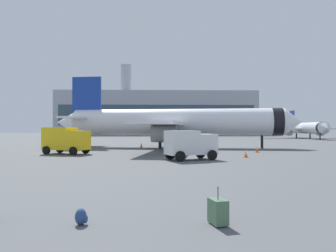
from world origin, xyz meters
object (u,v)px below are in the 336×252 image
(safety_cone_mid, at_px, (257,149))
(rolling_suitcase, at_px, (218,211))
(cargo_van, at_px, (190,144))
(service_truck, at_px, (66,139))
(airplane_taxiing, at_px, (305,128))
(safety_cone_outer, at_px, (141,145))
(airplane_at_gate, at_px, (175,122))
(safety_cone_near, at_px, (192,143))
(safety_cone_far, at_px, (246,154))
(traveller_backpack, at_px, (81,217))

(safety_cone_mid, xyz_separation_m, rolling_suitcase, (-9.86, -28.26, 0.02))
(cargo_van, bearing_deg, service_truck, 151.42)
(rolling_suitcase, bearing_deg, airplane_taxiing, 63.80)
(safety_cone_mid, xyz_separation_m, safety_cone_outer, (-13.88, 9.64, -0.01))
(safety_cone_outer, height_order, rolling_suitcase, rolling_suitcase)
(cargo_van, relative_size, rolling_suitcase, 4.39)
(service_truck, height_order, safety_cone_mid, service_truck)
(rolling_suitcase, bearing_deg, safety_cone_mid, 70.77)
(rolling_suitcase, bearing_deg, airplane_at_gate, 88.78)
(safety_cone_near, bearing_deg, safety_cone_far, -83.78)
(safety_cone_mid, relative_size, safety_cone_outer, 1.04)
(airplane_taxiing, xyz_separation_m, service_truck, (-50.71, -53.04, -1.26))
(airplane_at_gate, height_order, cargo_van, airplane_at_gate)
(safety_cone_mid, bearing_deg, safety_cone_far, -115.43)
(cargo_van, xyz_separation_m, traveller_backpack, (-5.11, -19.26, -1.22))
(cargo_van, height_order, rolling_suitcase, cargo_van)
(cargo_van, height_order, safety_cone_outer, cargo_van)
(airplane_at_gate, bearing_deg, traveller_backpack, -97.18)
(airplane_at_gate, distance_m, safety_cone_outer, 5.85)
(traveller_backpack, bearing_deg, service_truck, 106.35)
(airplane_taxiing, relative_size, traveller_backpack, 58.48)
(safety_cone_mid, height_order, safety_cone_outer, safety_cone_mid)
(safety_cone_near, xyz_separation_m, safety_cone_outer, (-8.22, -7.67, 0.03))
(safety_cone_outer, relative_size, rolling_suitcase, 0.66)
(airplane_at_gate, relative_size, safety_cone_outer, 49.30)
(airplane_at_gate, bearing_deg, service_truck, -137.59)
(cargo_van, bearing_deg, airplane_at_gate, 91.17)
(airplane_at_gate, height_order, safety_cone_outer, airplane_at_gate)
(service_truck, relative_size, safety_cone_far, 8.55)
(safety_cone_near, distance_m, traveller_backpack, 46.15)
(service_truck, height_order, safety_cone_far, service_truck)
(service_truck, height_order, cargo_van, service_truck)
(safety_cone_far, bearing_deg, safety_cone_near, 96.22)
(airplane_at_gate, distance_m, service_truck, 16.97)
(traveller_backpack, bearing_deg, airplane_taxiing, 61.52)
(cargo_van, bearing_deg, airplane_taxiing, 57.73)
(airplane_at_gate, xyz_separation_m, safety_cone_near, (3.39, 7.83, -3.33))
(safety_cone_near, relative_size, safety_cone_far, 1.08)
(service_truck, bearing_deg, safety_cone_outer, 56.57)
(airplane_at_gate, relative_size, airplane_taxiing, 1.27)
(safety_cone_near, relative_size, rolling_suitcase, 0.60)
(traveller_backpack, bearing_deg, rolling_suitcase, -1.95)
(airplane_at_gate, distance_m, airplane_taxiing, 56.59)
(airplane_taxiing, bearing_deg, traveller_backpack, -118.48)
(airplane_taxiing, distance_m, traveller_backpack, 90.23)
(airplane_at_gate, distance_m, rolling_suitcase, 37.88)
(airplane_taxiing, height_order, safety_cone_outer, airplane_taxiing)
(airplane_taxiing, relative_size, safety_cone_mid, 37.37)
(rolling_suitcase, bearing_deg, safety_cone_far, 72.71)
(service_truck, bearing_deg, airplane_at_gate, 42.41)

